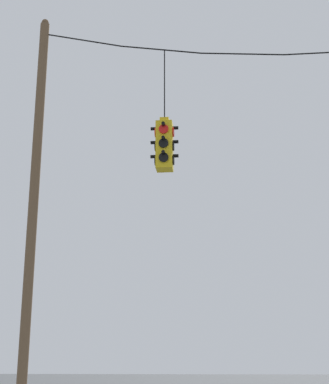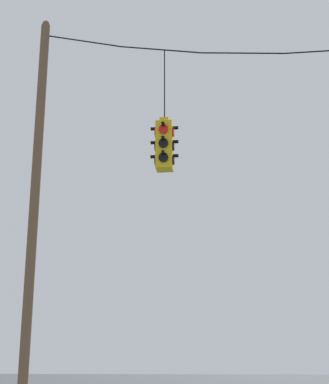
# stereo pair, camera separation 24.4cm
# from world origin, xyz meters

# --- Properties ---
(utility_pole_left) EXTENTS (0.20, 0.20, 9.23)m
(utility_pole_left) POSITION_xyz_m (-6.16, 0.47, 4.61)
(utility_pole_left) COLOR brown
(utility_pole_left) RESTS_ON ground_plane
(span_wire) EXTENTS (12.32, 0.03, 0.85)m
(span_wire) POSITION_xyz_m (0.00, 0.47, 8.31)
(span_wire) COLOR black
(traffic_light_near_right_pole) EXTENTS (0.58, 0.58, 2.74)m
(traffic_light_near_right_pole) POSITION_xyz_m (-3.44, 0.47, 6.09)
(traffic_light_near_right_pole) COLOR yellow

